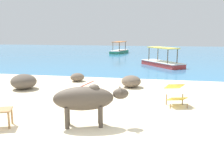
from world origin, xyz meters
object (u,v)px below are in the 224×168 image
object	(u,v)px
boat_green	(119,51)
deck_chair_near	(89,91)
boat_red	(162,62)
deck_chair_far	(175,93)
cow	(86,99)

from	to	relation	value
boat_green	deck_chair_near	bearing A→B (deg)	16.34
deck_chair_near	boat_red	bearing A→B (deg)	84.51
deck_chair_near	boat_red	distance (m)	10.29
deck_chair_far	boat_red	xyz separation A→B (m)	(-0.53, 9.79, -0.13)
deck_chair_far	deck_chair_near	bearing A→B (deg)	-101.12
deck_chair_near	deck_chair_far	size ratio (longest dim) A/B	0.93
cow	deck_chair_far	distance (m)	3.18
deck_chair_near	boat_green	bearing A→B (deg)	104.39
boat_green	deck_chair_far	bearing A→B (deg)	23.70
deck_chair_near	boat_green	world-z (taller)	boat_green
cow	deck_chair_near	bearing A→B (deg)	86.92
deck_chair_far	boat_green	size ratio (longest dim) A/B	0.23
cow	deck_chair_far	size ratio (longest dim) A/B	2.08
cow	boat_red	size ratio (longest dim) A/B	0.51
deck_chair_far	boat_red	size ratio (longest dim) A/B	0.24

